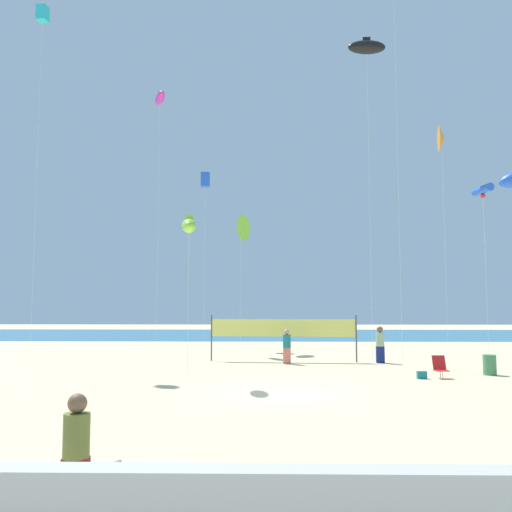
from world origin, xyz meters
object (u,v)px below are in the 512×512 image
(folding_beach_chair, at_px, (440,366))
(kite_lime_inflatable, at_px, (189,226))
(beach_handbag, at_px, (422,375))
(kite_black_inflatable, at_px, (367,48))
(kite_blue_tube, at_px, (483,191))
(kite_lime_delta, at_px, (240,228))
(kite_magenta_inflatable, at_px, (160,98))
(kite_cyan_box, at_px, (42,15))
(toddler_figure, at_px, (117,485))
(mother_figure, at_px, (76,448))
(kite_orange_delta, at_px, (442,139))
(trash_barrel, at_px, (490,365))
(kite_blue_box, at_px, (205,180))
(volleyball_net, at_px, (283,330))
(beachgoer_sage_shirt, at_px, (380,343))
(beachgoer_teal_shirt, at_px, (287,345))

(folding_beach_chair, height_order, kite_lime_inflatable, kite_lime_inflatable)
(beach_handbag, distance_m, kite_black_inflatable, 17.59)
(kite_blue_tube, xyz_separation_m, kite_lime_delta, (-11.60, 10.28, -0.22))
(kite_magenta_inflatable, xyz_separation_m, kite_cyan_box, (-4.77, -9.18, 1.22))
(toddler_figure, distance_m, kite_cyan_box, 29.57)
(mother_figure, relative_size, kite_lime_inflatable, 0.26)
(kite_orange_delta, relative_size, kite_cyan_box, 0.73)
(trash_barrel, xyz_separation_m, kite_blue_box, (-13.81, 15.11, 11.49))
(volleyball_net, distance_m, kite_blue_box, 15.22)
(kite_blue_tube, relative_size, kite_black_inflatable, 0.48)
(beachgoer_sage_shirt, xyz_separation_m, volleyball_net, (-4.91, 0.60, 0.65))
(beachgoer_teal_shirt, relative_size, kite_black_inflatable, 0.10)
(toddler_figure, height_order, kite_cyan_box, kite_cyan_box)
(kite_cyan_box, bearing_deg, kite_lime_delta, 30.54)
(beachgoer_teal_shirt, bearing_deg, kite_magenta_inflatable, -32.92)
(kite_magenta_inflatable, distance_m, kite_lime_delta, 11.86)
(beach_handbag, height_order, kite_lime_inflatable, kite_lime_inflatable)
(mother_figure, xyz_separation_m, kite_cyan_box, (-9.68, 20.48, 18.09))
(beachgoer_teal_shirt, xyz_separation_m, beach_handbag, (5.19, -5.30, -0.77))
(volleyball_net, relative_size, kite_blue_tube, 0.91)
(kite_blue_tube, height_order, kite_cyan_box, kite_cyan_box)
(trash_barrel, bearing_deg, kite_cyan_box, 166.44)
(volleyball_net, distance_m, kite_blue_tube, 11.81)
(folding_beach_chair, bearing_deg, kite_blue_box, 79.89)
(volleyball_net, xyz_separation_m, kite_cyan_box, (-13.29, 0.07, 17.35))
(toddler_figure, distance_m, kite_black_inflatable, 26.91)
(kite_cyan_box, height_order, kite_lime_delta, kite_cyan_box)
(kite_orange_delta, distance_m, kite_black_inflatable, 8.73)
(kite_magenta_inflatable, distance_m, kite_black_inflatable, 16.31)
(beachgoer_sage_shirt, relative_size, beachgoer_teal_shirt, 1.06)
(folding_beach_chair, relative_size, kite_black_inflatable, 0.05)
(trash_barrel, xyz_separation_m, kite_cyan_box, (-21.83, 5.26, 18.56))
(beachgoer_sage_shirt, bearing_deg, volleyball_net, 100.73)
(mother_figure, height_order, beachgoer_teal_shirt, beachgoer_teal_shirt)
(volleyball_net, relative_size, kite_cyan_box, 0.39)
(kite_lime_inflatable, relative_size, kite_black_inflatable, 0.38)
(kite_magenta_inflatable, bearing_deg, toddler_figure, -79.44)
(kite_blue_tube, bearing_deg, kite_lime_inflatable, -164.87)
(kite_lime_delta, bearing_deg, kite_magenta_inflatable, 154.64)
(kite_blue_tube, height_order, kite_lime_inflatable, kite_blue_tube)
(folding_beach_chair, relative_size, kite_lime_delta, 0.10)
(kite_black_inflatable, bearing_deg, kite_orange_delta, 44.96)
(beachgoer_sage_shirt, relative_size, beach_handbag, 4.89)
(beachgoer_teal_shirt, distance_m, kite_orange_delta, 17.29)
(mother_figure, height_order, kite_lime_delta, kite_lime_delta)
(beachgoer_teal_shirt, relative_size, kite_blue_tube, 0.21)
(kite_cyan_box, relative_size, kite_black_inflatable, 1.13)
(mother_figure, height_order, volleyball_net, volleyball_net)
(trash_barrel, xyz_separation_m, kite_magenta_inflatable, (-17.06, 14.44, 17.34))
(beachgoer_teal_shirt, height_order, kite_magenta_inflatable, kite_magenta_inflatable)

